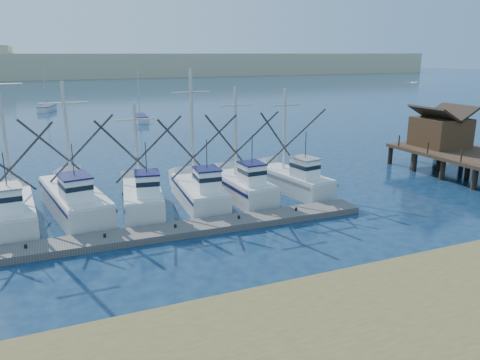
% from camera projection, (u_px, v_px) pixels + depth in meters
% --- Properties ---
extents(ground, '(500.00, 500.00, 0.00)m').
position_uv_depth(ground, '(301.00, 256.00, 24.45)').
color(ground, '#0D1D3B').
rests_on(ground, ground).
extents(floating_dock, '(30.32, 2.64, 0.40)m').
position_uv_depth(floating_dock, '(123.00, 238.00, 26.26)').
color(floating_dock, '#5E5854').
rests_on(floating_dock, ground).
extents(timber_pier, '(7.00, 20.00, 8.00)m').
position_uv_depth(timber_pier, '(472.00, 147.00, 39.45)').
color(timber_pier, black).
rests_on(timber_pier, ground).
extents(dune_ridge, '(360.00, 60.00, 10.00)m').
position_uv_depth(dune_ridge, '(62.00, 65.00, 209.29)').
color(dune_ridge, tan).
rests_on(dune_ridge, ground).
extents(trawler_fleet, '(30.27, 9.49, 10.19)m').
position_uv_depth(trawler_fleet, '(103.00, 201.00, 30.25)').
color(trawler_fleet, silver).
rests_on(trawler_fleet, ground).
extents(sailboat_near, '(2.10, 5.96, 8.10)m').
position_uv_depth(sailboat_near, '(140.00, 118.00, 72.20)').
color(sailboat_near, silver).
rests_on(sailboat_near, ground).
extents(sailboat_far, '(3.48, 5.53, 8.10)m').
position_uv_depth(sailboat_far, '(47.00, 108.00, 84.72)').
color(sailboat_far, silver).
rests_on(sailboat_far, ground).
extents(flying_gull, '(0.97, 0.18, 0.18)m').
position_uv_depth(flying_gull, '(412.00, 83.00, 33.56)').
color(flying_gull, white).
rests_on(flying_gull, ground).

